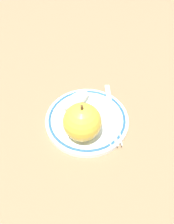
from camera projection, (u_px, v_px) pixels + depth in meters
name	position (u px, v px, depth m)	size (l,w,h in m)	color
ground_plane	(84.00, 116.00, 0.54)	(2.00, 2.00, 0.00)	#8E6E4D
plate	(87.00, 119.00, 0.53)	(0.20, 0.20, 0.02)	white
apple_red_whole	(82.00, 122.00, 0.46)	(0.08, 0.08, 0.09)	gold
apple_slice_front	(76.00, 100.00, 0.54)	(0.08, 0.03, 0.03)	#F4EFC1
fork	(111.00, 110.00, 0.53)	(0.15, 0.15, 0.00)	silver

